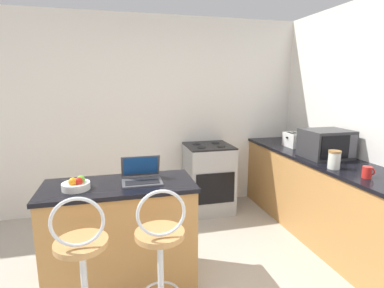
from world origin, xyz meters
TOP-DOWN VIEW (x-y plane):
  - wall_back at (0.00, 2.45)m, footprint 12.00×0.06m
  - breakfast_bar at (-0.49, 0.78)m, footprint 1.23×0.57m
  - counter_right at (1.74, 0.96)m, footprint 0.65×2.95m
  - bar_stool_near at (-0.74, 0.22)m, footprint 0.40×0.40m
  - bar_stool_far at (-0.24, 0.22)m, footprint 0.40×0.40m
  - laptop at (-0.30, 0.82)m, footprint 0.33×0.28m
  - microwave at (1.75, 1.14)m, footprint 0.48×0.40m
  - toaster at (1.73, 1.73)m, footprint 0.20×0.26m
  - stove_range at (0.69, 2.10)m, footprint 0.60×0.61m
  - storage_jar at (1.53, 0.73)m, footprint 0.12×0.12m
  - fruit_bowl at (-0.81, 0.73)m, footprint 0.21×0.21m
  - mug_red at (1.61, 0.41)m, footprint 0.10×0.08m

SIDE VIEW (x-z plane):
  - stove_range at x=0.69m, z-range 0.00..0.92m
  - counter_right at x=1.74m, z-range 0.00..0.92m
  - breakfast_bar at x=-0.49m, z-range 0.00..0.92m
  - bar_stool_near at x=-0.74m, z-range -0.02..1.05m
  - bar_stool_far at x=-0.24m, z-range -0.02..1.05m
  - fruit_bowl at x=-0.81m, z-range 0.90..1.01m
  - mug_red at x=1.61m, z-range 0.92..1.02m
  - laptop at x=-0.30m, z-range 0.86..1.07m
  - storage_jar at x=1.53m, z-range 0.92..1.09m
  - toaster at x=1.73m, z-range 0.91..1.10m
  - microwave at x=1.75m, z-range 0.91..1.22m
  - wall_back at x=0.00m, z-range 0.00..2.60m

